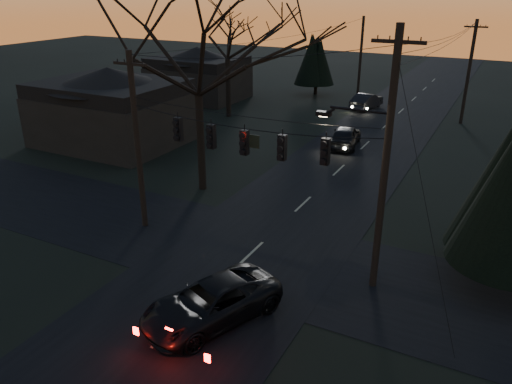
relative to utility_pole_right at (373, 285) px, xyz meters
The scene contains 15 objects.
main_road 11.41m from the utility_pole_right, 118.81° to the left, with size 8.00×120.00×0.02m, color black.
cross_road 5.50m from the utility_pole_right, behind, with size 60.00×7.00×0.02m, color black.
utility_pole_right is the anchor object (origin of this frame).
utility_pole_left 11.50m from the utility_pole_right, behind, with size 1.80×0.30×8.50m, color black, non-canonical shape.
utility_pole_far_r 28.00m from the utility_pole_right, 90.00° to the left, with size 1.80×0.30×8.50m, color black, non-canonical shape.
utility_pole_far_l 37.79m from the utility_pole_right, 107.72° to the left, with size 0.30×0.30×8.00m, color black, non-canonical shape.
span_signal_assembly 7.75m from the utility_pole_right, behind, with size 11.50×0.44×1.63m.
bare_tree_left 14.94m from the utility_pole_right, 155.06° to the left, with size 10.62×10.62×11.01m.
bare_tree_dist 29.05m from the utility_pole_right, 132.16° to the left, with size 6.73×6.73×10.12m.
evergreen_dist 37.13m from the utility_pole_right, 114.76° to the left, with size 3.71×3.71×5.60m.
house_left_near 24.78m from the utility_pole_right, 156.04° to the left, with size 10.00×8.00×5.60m.
house_left_far 36.51m from the utility_pole_right, 134.44° to the left, with size 9.00×7.00×5.20m.
suv_near 6.68m from the utility_pole_right, 133.00° to the right, with size 2.39×5.19×1.44m, color black.
sedan_oncoming_a 18.35m from the utility_pole_right, 111.63° to the left, with size 1.85×4.59×1.56m, color black.
sedan_oncoming_b 30.67m from the utility_pole_right, 106.48° to the left, with size 1.55×4.46×1.47m, color black.
Camera 1 is at (9.18, -7.21, 11.21)m, focal length 35.00 mm.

